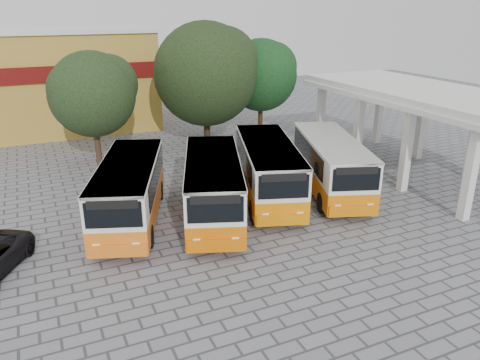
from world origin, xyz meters
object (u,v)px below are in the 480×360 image
bus_far_left (130,188)px  bus_centre_left (213,184)px  bus_centre_right (268,167)px  bus_far_right (331,162)px

bus_far_left → bus_centre_left: size_ratio=0.99×
bus_centre_left → bus_far_left: bearing=-177.7°
bus_far_left → bus_centre_right: 7.48m
bus_centre_left → bus_centre_right: bus_centre_right is taller
bus_far_left → bus_far_right: 11.17m
bus_centre_left → bus_far_right: bearing=23.9°
bus_centre_left → bus_far_right: (7.31, 0.53, 0.00)m
bus_far_left → bus_far_right: bus_far_right is taller
bus_centre_right → bus_centre_left: bearing=-144.4°
bus_centre_right → bus_far_right: (3.67, -0.60, -0.02)m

